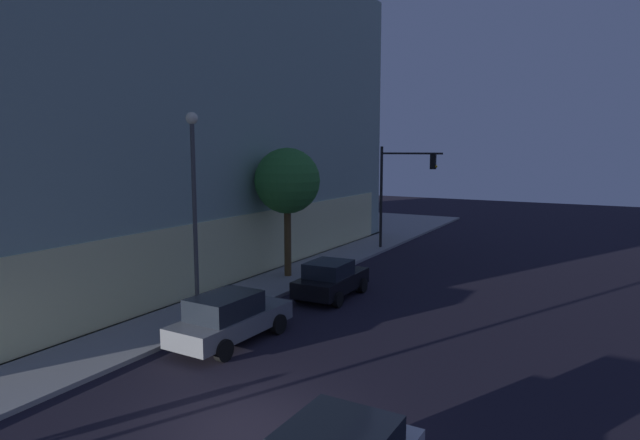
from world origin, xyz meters
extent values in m
plane|color=black|center=(0.00, 0.00, 0.00)|extent=(120.00, 120.00, 0.00)
cube|color=#4C4C51|center=(12.46, 19.20, 0.07)|extent=(31.78, 22.02, 0.15)
cube|color=#F3EFA6|center=(12.46, 8.59, 1.72)|extent=(28.24, 0.60, 3.14)
cube|color=#8EA89D|center=(12.46, 19.20, 8.52)|extent=(31.38, 21.62, 16.74)
cylinder|color=black|center=(22.44, 5.85, 3.37)|extent=(0.18, 0.18, 6.44)
cylinder|color=black|center=(22.53, 3.91, 6.16)|extent=(0.30, 3.88, 0.12)
cube|color=black|center=(22.59, 2.56, 5.66)|extent=(0.33, 0.33, 0.90)
sphere|color=yellow|center=(22.60, 2.38, 5.38)|extent=(0.18, 0.18, 0.18)
cylinder|color=#474747|center=(5.34, 6.08, 3.76)|extent=(0.16, 0.16, 7.22)
sphere|color=#F9EFC6|center=(5.34, 6.08, 7.52)|extent=(0.44, 0.44, 0.44)
cylinder|color=#523B1E|center=(12.85, 6.86, 1.88)|extent=(0.35, 0.35, 3.45)
sphere|color=#2F752F|center=(12.85, 6.86, 4.89)|extent=(3.23, 3.23, 3.23)
cube|color=slate|center=(4.38, 3.72, 0.67)|extent=(4.72, 1.91, 0.63)
cube|color=black|center=(4.03, 3.73, 1.34)|extent=(2.39, 1.66, 0.71)
cube|color=#F9F4CC|center=(6.68, 4.17, 0.67)|extent=(0.13, 0.20, 0.12)
cube|color=#F9F4CC|center=(6.65, 3.12, 0.67)|extent=(0.13, 0.20, 0.12)
cylinder|color=black|center=(5.86, 4.55, 0.35)|extent=(0.70, 0.26, 0.70)
cylinder|color=black|center=(5.80, 2.80, 0.35)|extent=(0.70, 0.26, 0.70)
cylinder|color=black|center=(2.97, 4.64, 0.35)|extent=(0.70, 0.26, 0.70)
cylinder|color=black|center=(2.91, 2.89, 0.35)|extent=(0.70, 0.26, 0.70)
cube|color=black|center=(10.89, 3.35, 0.66)|extent=(4.24, 1.93, 0.67)
cube|color=black|center=(10.58, 3.35, 1.32)|extent=(1.99, 1.69, 0.63)
cube|color=#F9F4CC|center=(12.92, 3.95, 0.66)|extent=(0.13, 0.20, 0.12)
cube|color=#F9F4CC|center=(12.95, 2.87, 0.66)|extent=(0.13, 0.20, 0.12)
cylinder|color=black|center=(12.17, 4.30, 0.33)|extent=(0.66, 0.26, 0.65)
cylinder|color=black|center=(12.22, 2.48, 0.33)|extent=(0.66, 0.26, 0.65)
cylinder|color=black|center=(9.57, 4.23, 0.33)|extent=(0.66, 0.26, 0.65)
cylinder|color=black|center=(9.62, 2.41, 0.33)|extent=(0.66, 0.26, 0.65)
camera|label=1|loc=(-9.44, -7.28, 6.44)|focal=30.22mm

